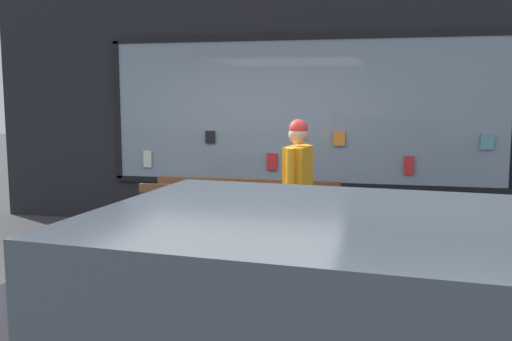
# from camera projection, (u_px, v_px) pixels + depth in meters

# --- Properties ---
(ground_plane) EXTENTS (40.00, 40.00, 0.00)m
(ground_plane) POSITION_uv_depth(u_px,v_px,m) (221.00, 274.00, 6.12)
(ground_plane) COLOR #38383A
(shopfront_facade) EXTENTS (8.47, 0.29, 3.53)m
(shopfront_facade) POSITION_uv_depth(u_px,v_px,m) (272.00, 107.00, 8.19)
(shopfront_facade) COLOR black
(shopfront_facade) RESTS_ON ground_plane
(display_table_main) EXTENTS (2.37, 0.73, 0.87)m
(display_table_main) POSITION_uv_depth(u_px,v_px,m) (241.00, 197.00, 6.90)
(display_table_main) COLOR brown
(display_table_main) RESTS_ON ground_plane
(person_browsing) EXTENTS (0.28, 0.65, 1.66)m
(person_browsing) POSITION_uv_depth(u_px,v_px,m) (298.00, 182.00, 6.24)
(person_browsing) COLOR black
(person_browsing) RESTS_ON ground_plane
(small_dog) EXTENTS (0.39, 0.58, 0.42)m
(small_dog) POSITION_uv_depth(u_px,v_px,m) (270.00, 244.00, 6.27)
(small_dog) COLOR #99724C
(small_dog) RESTS_ON ground_plane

